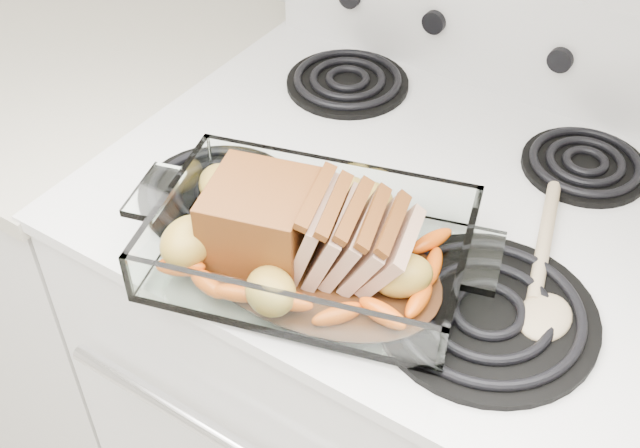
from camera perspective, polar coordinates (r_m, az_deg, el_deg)
The scene contains 6 objects.
electric_range at distance 1.41m, azimuth 4.78°, elevation -11.33°, with size 0.78×0.70×1.12m.
counter_left at distance 1.72m, azimuth -14.94°, elevation -1.48°, with size 0.58×0.68×0.93m.
baking_dish at distance 0.94m, azimuth -0.67°, elevation -2.01°, with size 0.36×0.24×0.07m.
pork_roast at distance 0.92m, azimuth -1.89°, elevation 0.06°, with size 0.24×0.12×0.09m.
roast_vegetables at distance 0.96m, azimuth 0.43°, elevation -0.02°, with size 0.39×0.21×0.05m.
wooden_spoon at distance 0.96m, azimuth 15.69°, elevation -3.97°, with size 0.11×0.26×0.02m.
Camera 1 is at (0.36, 0.90, 1.62)m, focal length 45.00 mm.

